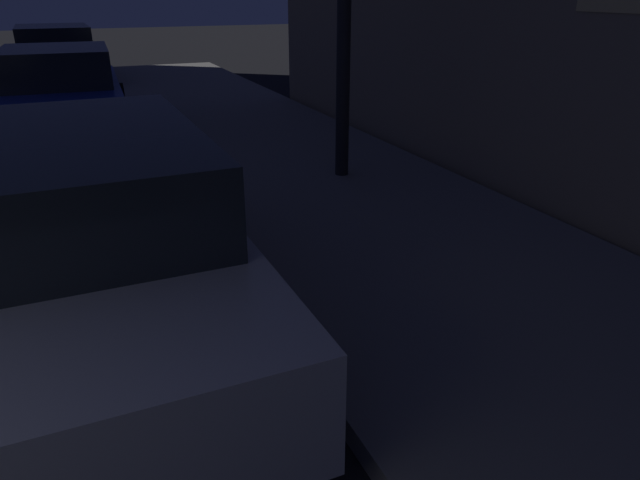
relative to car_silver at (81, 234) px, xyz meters
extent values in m
cube|color=#B7B7BF|center=(0.00, 0.02, -0.15)|extent=(1.87, 4.51, 0.64)
cube|color=#1E2328|center=(0.00, -0.05, 0.43)|extent=(1.63, 2.41, 0.56)
cylinder|color=black|center=(0.91, 1.42, -0.39)|extent=(0.23, 0.66, 0.66)
cylinder|color=black|center=(0.94, -1.37, -0.39)|extent=(0.23, 0.66, 0.66)
cube|color=navy|center=(0.00, 6.32, -0.15)|extent=(1.95, 4.13, 0.64)
cube|color=#1E2328|center=(-0.01, 6.19, 0.43)|extent=(1.64, 2.07, 0.56)
cylinder|color=black|center=(-0.83, 7.62, -0.39)|extent=(0.25, 0.67, 0.66)
cylinder|color=black|center=(0.95, 7.53, -0.39)|extent=(0.25, 0.67, 0.66)
cylinder|color=black|center=(0.83, 5.02, -0.39)|extent=(0.25, 0.67, 0.66)
cube|color=black|center=(0.00, 12.63, -0.15)|extent=(1.94, 4.47, 0.64)
cube|color=#1E2328|center=(0.00, 12.52, 0.43)|extent=(1.69, 2.43, 0.56)
cylinder|color=black|center=(-0.97, 13.99, -0.39)|extent=(0.23, 0.66, 0.66)
cylinder|color=black|center=(0.93, 14.02, -0.39)|extent=(0.23, 0.66, 0.66)
cylinder|color=black|center=(-0.93, 11.24, -0.39)|extent=(0.23, 0.66, 0.66)
cylinder|color=black|center=(0.97, 11.26, -0.39)|extent=(0.23, 0.66, 0.66)
camera|label=1|loc=(0.06, -3.96, 1.53)|focal=32.34mm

